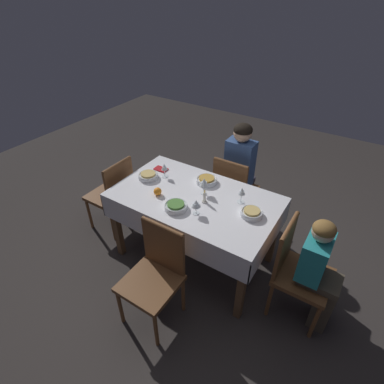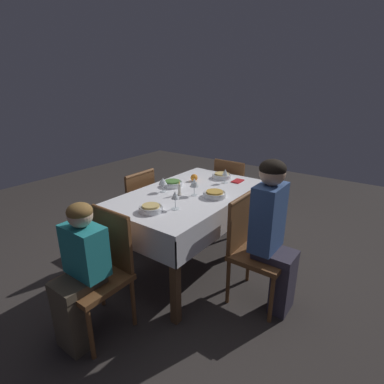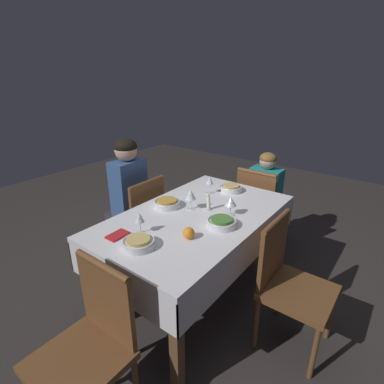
{
  "view_description": "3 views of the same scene",
  "coord_description": "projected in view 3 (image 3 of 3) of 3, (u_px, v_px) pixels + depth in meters",
  "views": [
    {
      "loc": [
        1.16,
        -1.85,
        2.37
      ],
      "look_at": [
        0.02,
        -0.08,
        0.88
      ],
      "focal_mm": 28.0,
      "sensor_mm": 36.0,
      "label": 1
    },
    {
      "loc": [
        2.08,
        1.55,
        1.71
      ],
      "look_at": [
        0.09,
        0.09,
        0.82
      ],
      "focal_mm": 28.0,
      "sensor_mm": 36.0,
      "label": 2
    },
    {
      "loc": [
        -1.56,
        -1.14,
        1.73
      ],
      "look_at": [
        0.04,
        0.07,
        0.92
      ],
      "focal_mm": 28.0,
      "sensor_mm": 36.0,
      "label": 3
    }
  ],
  "objects": [
    {
      "name": "person_child_teal",
      "position": [
        267.0,
        195.0,
        3.07
      ],
      "size": [
        0.33,
        0.3,
        1.01
      ],
      "rotation": [
        0.0,
        0.0,
        1.57
      ],
      "color": "#4C4233",
      "rests_on": "ground_plane"
    },
    {
      "name": "chair_north",
      "position": [
        139.0,
        219.0,
        2.7
      ],
      "size": [
        0.42,
        0.42,
        0.89
      ],
      "rotation": [
        0.0,
        0.0,
        3.14
      ],
      "color": "brown",
      "rests_on": "ground_plane"
    },
    {
      "name": "wine_glass_north",
      "position": [
        190.0,
        195.0,
        2.19
      ],
      "size": [
        0.08,
        0.08,
        0.16
      ],
      "color": "white",
      "rests_on": "dining_table"
    },
    {
      "name": "chair_east",
      "position": [
        259.0,
        206.0,
        2.97
      ],
      "size": [
        0.42,
        0.42,
        0.89
      ],
      "rotation": [
        0.0,
        0.0,
        1.57
      ],
      "color": "brown",
      "rests_on": "ground_plane"
    },
    {
      "name": "wine_glass_east",
      "position": [
        210.0,
        181.0,
        2.48
      ],
      "size": [
        0.07,
        0.07,
        0.15
      ],
      "color": "white",
      "rests_on": "dining_table"
    },
    {
      "name": "bowl_north",
      "position": [
        167.0,
        203.0,
        2.26
      ],
      "size": [
        0.2,
        0.2,
        0.06
      ],
      "color": "silver",
      "rests_on": "dining_table"
    },
    {
      "name": "ground_plane",
      "position": [
        196.0,
        300.0,
        2.44
      ],
      "size": [
        8.0,
        8.0,
        0.0
      ],
      "primitive_type": "plane",
      "color": "#332D2B"
    },
    {
      "name": "dining_table",
      "position": [
        196.0,
        226.0,
        2.19
      ],
      "size": [
        1.49,
        0.89,
        0.78
      ],
      "color": "silver",
      "rests_on": "ground_plane"
    },
    {
      "name": "candle_centerpiece",
      "position": [
        208.0,
        204.0,
        2.2
      ],
      "size": [
        0.05,
        0.05,
        0.13
      ],
      "color": "beige",
      "rests_on": "dining_table"
    },
    {
      "name": "chair_south",
      "position": [
        289.0,
        279.0,
        1.92
      ],
      "size": [
        0.42,
        0.42,
        0.89
      ],
      "color": "brown",
      "rests_on": "ground_plane"
    },
    {
      "name": "bowl_south",
      "position": [
        222.0,
        222.0,
        1.98
      ],
      "size": [
        0.2,
        0.2,
        0.06
      ],
      "color": "silver",
      "rests_on": "dining_table"
    },
    {
      "name": "wine_glass_south",
      "position": [
        231.0,
        202.0,
        2.1
      ],
      "size": [
        0.08,
        0.08,
        0.14
      ],
      "color": "white",
      "rests_on": "dining_table"
    },
    {
      "name": "bowl_west",
      "position": [
        138.0,
        243.0,
        1.74
      ],
      "size": [
        0.2,
        0.2,
        0.06
      ],
      "color": "silver",
      "rests_on": "dining_table"
    },
    {
      "name": "orange_fruit",
      "position": [
        189.0,
        233.0,
        1.83
      ],
      "size": [
        0.07,
        0.07,
        0.07
      ],
      "primitive_type": "sphere",
      "color": "orange",
      "rests_on": "dining_table"
    },
    {
      "name": "chair_west",
      "position": [
        90.0,
        342.0,
        1.48
      ],
      "size": [
        0.42,
        0.42,
        0.89
      ],
      "rotation": [
        0.0,
        0.0,
        -1.57
      ],
      "color": "brown",
      "rests_on": "ground_plane"
    },
    {
      "name": "person_adult_denim",
      "position": [
        126.0,
        196.0,
        2.71
      ],
      "size": [
        0.3,
        0.34,
        1.21
      ],
      "rotation": [
        0.0,
        0.0,
        3.14
      ],
      "color": "#383342",
      "rests_on": "ground_plane"
    },
    {
      "name": "bowl_east",
      "position": [
        231.0,
        188.0,
        2.55
      ],
      "size": [
        0.19,
        0.19,
        0.06
      ],
      "color": "silver",
      "rests_on": "dining_table"
    },
    {
      "name": "napkin_red_folded",
      "position": [
        118.0,
        235.0,
        1.86
      ],
      "size": [
        0.14,
        0.09,
        0.01
      ],
      "rotation": [
        0.0,
        0.0,
        0.02
      ],
      "color": "red",
      "rests_on": "dining_table"
    },
    {
      "name": "wine_glass_west",
      "position": [
        139.0,
        218.0,
        1.86
      ],
      "size": [
        0.07,
        0.07,
        0.14
      ],
      "color": "white",
      "rests_on": "dining_table"
    }
  ]
}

